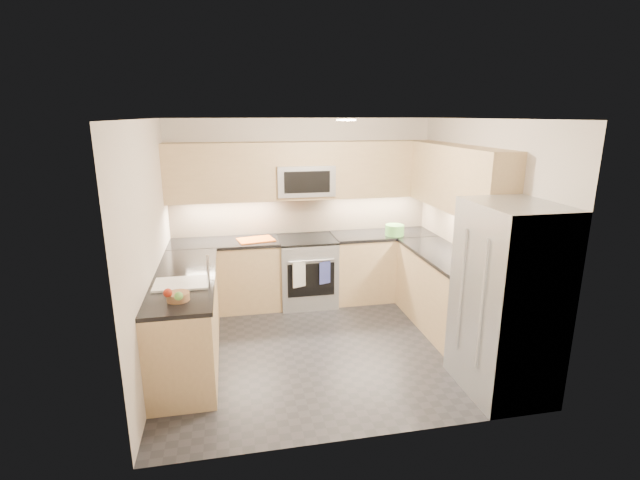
{
  "coord_description": "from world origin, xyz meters",
  "views": [
    {
      "loc": [
        -1.0,
        -4.68,
        2.54
      ],
      "look_at": [
        0.0,
        0.35,
        1.15
      ],
      "focal_mm": 26.0,
      "sensor_mm": 36.0,
      "label": 1
    }
  ],
  "objects_px": {
    "refrigerator": "(507,300)",
    "fruit_basket": "(178,297)",
    "microwave": "(305,180)",
    "utensil_bowl": "(395,230)",
    "gas_range": "(307,271)",
    "cutting_board": "(256,240)"
  },
  "relations": [
    {
      "from": "gas_range",
      "to": "cutting_board",
      "type": "xyz_separation_m",
      "value": [
        -0.68,
        -0.01,
        0.49
      ]
    },
    {
      "from": "utensil_bowl",
      "to": "fruit_basket",
      "type": "relative_size",
      "value": 1.28
    },
    {
      "from": "utensil_bowl",
      "to": "gas_range",
      "type": "bearing_deg",
      "value": 174.5
    },
    {
      "from": "utensil_bowl",
      "to": "refrigerator",
      "type": "bearing_deg",
      "value": -83.97
    },
    {
      "from": "fruit_basket",
      "to": "cutting_board",
      "type": "bearing_deg",
      "value": 67.25
    },
    {
      "from": "gas_range",
      "to": "microwave",
      "type": "height_order",
      "value": "microwave"
    },
    {
      "from": "gas_range",
      "to": "fruit_basket",
      "type": "bearing_deg",
      "value": -127.55
    },
    {
      "from": "refrigerator",
      "to": "fruit_basket",
      "type": "xyz_separation_m",
      "value": [
        -2.94,
        0.49,
        0.08
      ]
    },
    {
      "from": "utensil_bowl",
      "to": "cutting_board",
      "type": "distance_m",
      "value": 1.89
    },
    {
      "from": "gas_range",
      "to": "utensil_bowl",
      "type": "xyz_separation_m",
      "value": [
        1.21,
        -0.12,
        0.56
      ]
    },
    {
      "from": "fruit_basket",
      "to": "utensil_bowl",
      "type": "bearing_deg",
      "value": 34.06
    },
    {
      "from": "gas_range",
      "to": "fruit_basket",
      "type": "relative_size",
      "value": 4.54
    },
    {
      "from": "gas_range",
      "to": "utensil_bowl",
      "type": "height_order",
      "value": "utensil_bowl"
    },
    {
      "from": "refrigerator",
      "to": "cutting_board",
      "type": "height_order",
      "value": "refrigerator"
    },
    {
      "from": "refrigerator",
      "to": "utensil_bowl",
      "type": "distance_m",
      "value": 2.32
    },
    {
      "from": "microwave",
      "to": "cutting_board",
      "type": "distance_m",
      "value": 1.02
    },
    {
      "from": "gas_range",
      "to": "microwave",
      "type": "xyz_separation_m",
      "value": [
        0.0,
        0.12,
        1.24
      ]
    },
    {
      "from": "refrigerator",
      "to": "cutting_board",
      "type": "xyz_separation_m",
      "value": [
        -2.13,
        2.42,
        0.05
      ]
    },
    {
      "from": "microwave",
      "to": "utensil_bowl",
      "type": "relative_size",
      "value": 2.96
    },
    {
      "from": "microwave",
      "to": "utensil_bowl",
      "type": "xyz_separation_m",
      "value": [
        1.21,
        -0.24,
        -0.69
      ]
    },
    {
      "from": "utensil_bowl",
      "to": "cutting_board",
      "type": "height_order",
      "value": "utensil_bowl"
    },
    {
      "from": "gas_range",
      "to": "microwave",
      "type": "distance_m",
      "value": 1.25
    }
  ]
}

